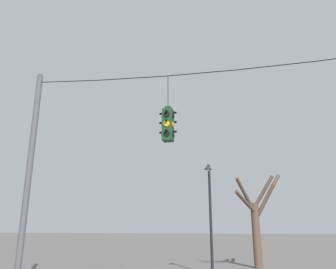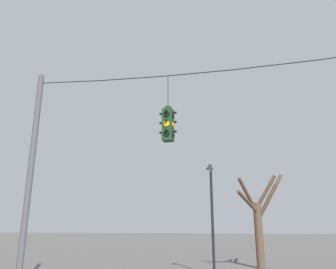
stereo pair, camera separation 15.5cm
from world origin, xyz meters
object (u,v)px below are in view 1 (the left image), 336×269
(utility_pole_left, at_px, (29,174))
(traffic_light_near_left_pole, at_px, (168,125))
(street_lamp, at_px, (210,201))
(bare_tree, at_px, (257,220))

(utility_pole_left, bearing_deg, traffic_light_near_left_pole, 0.00)
(street_lamp, height_order, bare_tree, bare_tree)
(traffic_light_near_left_pole, relative_size, street_lamp, 0.48)
(traffic_light_near_left_pole, distance_m, bare_tree, 9.63)
(traffic_light_near_left_pole, xyz_separation_m, street_lamp, (0.68, 5.20, -2.12))
(utility_pole_left, bearing_deg, street_lamp, 41.94)
(utility_pole_left, relative_size, traffic_light_near_left_pole, 3.35)
(utility_pole_left, xyz_separation_m, street_lamp, (5.79, 5.20, -0.67))
(utility_pole_left, distance_m, street_lamp, 7.81)
(bare_tree, bearing_deg, traffic_light_near_left_pole, -107.51)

